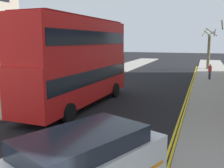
# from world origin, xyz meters

# --- Properties ---
(sidewalk_right) EXTENTS (4.00, 80.00, 0.14)m
(sidewalk_right) POSITION_xyz_m (6.50, 16.00, 0.07)
(sidewalk_right) COLOR gray
(sidewalk_right) RESTS_ON ground
(sidewalk_left) EXTENTS (4.00, 80.00, 0.14)m
(sidewalk_left) POSITION_xyz_m (-6.50, 16.00, 0.07)
(sidewalk_left) COLOR gray
(sidewalk_left) RESTS_ON ground
(kerb_line_outer) EXTENTS (0.10, 56.00, 0.01)m
(kerb_line_outer) POSITION_xyz_m (4.40, 14.00, 0.00)
(kerb_line_outer) COLOR yellow
(kerb_line_outer) RESTS_ON ground
(kerb_line_inner) EXTENTS (0.10, 56.00, 0.01)m
(kerb_line_inner) POSITION_xyz_m (4.24, 14.00, 0.00)
(kerb_line_inner) COLOR yellow
(kerb_line_inner) RESTS_ON ground
(double_decker_bus_away) EXTENTS (3.05, 10.88, 5.64)m
(double_decker_bus_away) POSITION_xyz_m (-2.25, 12.28, 3.03)
(double_decker_bus_away) COLOR red
(double_decker_bus_away) RESTS_ON ground
(pedestrian_far) EXTENTS (0.34, 0.22, 1.62)m
(pedestrian_far) POSITION_xyz_m (5.97, 26.49, 0.99)
(pedestrian_far) COLOR #2D2D38
(pedestrian_far) RESTS_ON sidewalk_right
(street_tree_mid) EXTENTS (2.07, 2.09, 5.86)m
(street_tree_mid) POSITION_xyz_m (5.87, 37.37, 2.86)
(street_tree_mid) COLOR #6B6047
(street_tree_mid) RESTS_ON sidewalk_right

